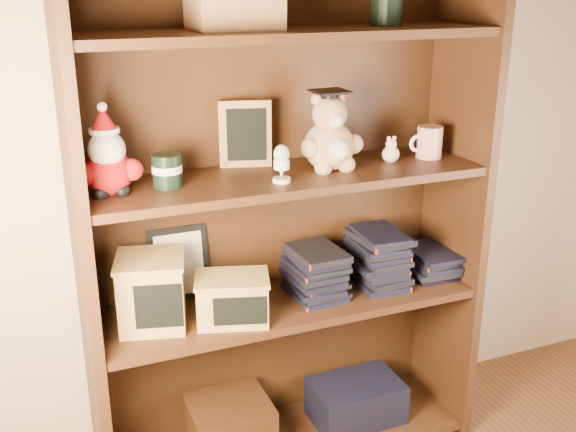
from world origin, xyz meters
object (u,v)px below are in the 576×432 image
object	(u,v)px
teacher_mug	(429,142)
treats_box	(152,291)
bookcase	(281,224)
grad_teddy_bear	(330,139)

from	to	relation	value
teacher_mug	treats_box	size ratio (longest dim) A/B	0.49
teacher_mug	bookcase	bearing A→B (deg)	173.89
grad_teddy_bear	teacher_mug	size ratio (longest dim) A/B	2.13
grad_teddy_bear	treats_box	world-z (taller)	grad_teddy_bear
treats_box	grad_teddy_bear	bearing A→B (deg)	-0.66
teacher_mug	treats_box	distance (m)	0.95
treats_box	bookcase	bearing A→B (deg)	7.18
bookcase	teacher_mug	bearing A→B (deg)	-6.11
teacher_mug	grad_teddy_bear	bearing A→B (deg)	-178.80
grad_teddy_bear	teacher_mug	world-z (taller)	grad_teddy_bear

